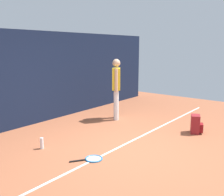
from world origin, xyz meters
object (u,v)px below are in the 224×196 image
at_px(tennis_racket, 92,159).
at_px(water_bottle, 42,143).
at_px(tennis_player, 116,85).
at_px(backpack, 196,124).

bearing_deg(tennis_racket, water_bottle, 135.95).
xyz_separation_m(tennis_racket, water_bottle, (-0.25, 1.15, 0.10)).
height_order(tennis_player, tennis_racket, tennis_player).
bearing_deg(tennis_player, backpack, 57.87).
distance_m(tennis_player, backpack, 2.39).
bearing_deg(tennis_player, water_bottle, -32.71).
relative_size(tennis_player, water_bottle, 7.40).
distance_m(tennis_player, tennis_racket, 2.96).
distance_m(backpack, water_bottle, 3.56).
bearing_deg(water_bottle, tennis_player, 3.88).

